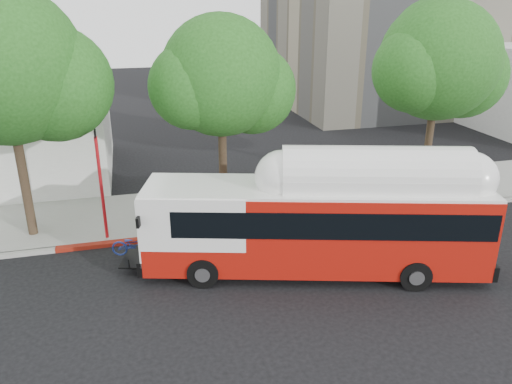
# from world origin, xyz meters

# --- Properties ---
(ground) EXTENTS (120.00, 120.00, 0.00)m
(ground) POSITION_xyz_m (0.00, 0.00, 0.00)
(ground) COLOR black
(ground) RESTS_ON ground
(sidewalk) EXTENTS (60.00, 5.00, 0.15)m
(sidewalk) POSITION_xyz_m (0.00, 6.50, 0.07)
(sidewalk) COLOR gray
(sidewalk) RESTS_ON ground
(curb_strip) EXTENTS (60.00, 0.30, 0.15)m
(curb_strip) POSITION_xyz_m (0.00, 3.90, 0.07)
(curb_strip) COLOR gray
(curb_strip) RESTS_ON ground
(red_curb_segment) EXTENTS (10.00, 0.32, 0.16)m
(red_curb_segment) POSITION_xyz_m (-3.00, 3.90, 0.08)
(red_curb_segment) COLOR maroon
(red_curb_segment) RESTS_ON ground
(street_tree_left) EXTENTS (6.67, 5.80, 9.74)m
(street_tree_left) POSITION_xyz_m (-8.53, 5.56, 6.60)
(street_tree_left) COLOR #2D2116
(street_tree_left) RESTS_ON ground
(street_tree_mid) EXTENTS (5.75, 5.00, 8.62)m
(street_tree_mid) POSITION_xyz_m (-0.59, 6.06, 5.91)
(street_tree_mid) COLOR #2D2116
(street_tree_mid) RESTS_ON ground
(street_tree_right) EXTENTS (6.21, 5.40, 9.18)m
(street_tree_right) POSITION_xyz_m (9.44, 5.86, 6.26)
(street_tree_right) COLOR #2D2116
(street_tree_right) RESTS_ON ground
(transit_bus) EXTENTS (12.59, 5.61, 3.69)m
(transit_bus) POSITION_xyz_m (1.13, 0.04, 1.72)
(transit_bus) COLOR #A6140B
(transit_bus) RESTS_ON ground
(signal_pole) EXTENTS (0.13, 0.43, 4.54)m
(signal_pole) POSITION_xyz_m (-6.08, 4.37, 2.33)
(signal_pole) COLOR red
(signal_pole) RESTS_ON ground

